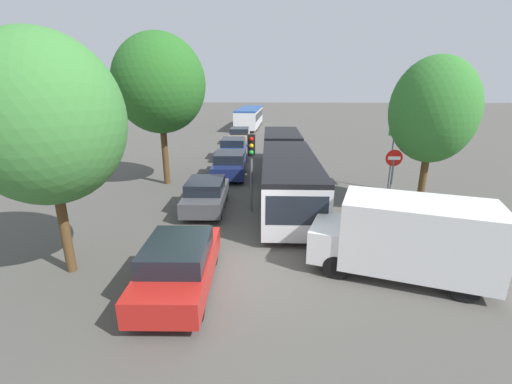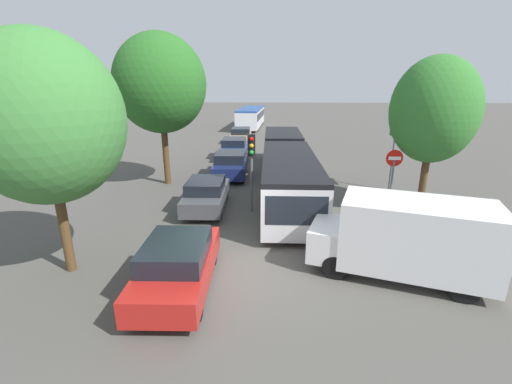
% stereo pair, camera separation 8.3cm
% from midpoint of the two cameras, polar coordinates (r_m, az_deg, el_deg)
% --- Properties ---
extents(ground_plane, '(200.00, 200.00, 0.00)m').
position_cam_midpoint_polar(ground_plane, '(10.53, -1.95, -13.34)').
color(ground_plane, '#4F4C47').
extents(articulated_bus, '(2.47, 15.71, 2.33)m').
position_cam_midpoint_polar(articulated_bus, '(18.80, 5.11, 5.00)').
color(articulated_bus, silver).
rests_on(articulated_bus, ground).
extents(city_bus_rear, '(3.11, 11.61, 2.48)m').
position_cam_midpoint_polar(city_bus_rear, '(45.35, -0.77, 12.51)').
color(city_bus_rear, silver).
rests_on(city_bus_rear, ground).
extents(queued_car_red, '(1.87, 4.20, 1.45)m').
position_cam_midpoint_polar(queued_car_red, '(9.71, -12.66, -11.68)').
color(queued_car_red, '#B21E19').
rests_on(queued_car_red, ground).
extents(queued_car_graphite, '(1.79, 4.02, 1.38)m').
position_cam_midpoint_polar(queued_car_graphite, '(15.46, -8.13, -0.36)').
color(queued_car_graphite, '#47474C').
rests_on(queued_car_graphite, ground).
extents(queued_car_navy, '(1.96, 4.42, 1.52)m').
position_cam_midpoint_polar(queued_car_navy, '(20.82, -4.12, 4.63)').
color(queued_car_navy, navy).
rests_on(queued_car_navy, ground).
extents(queued_car_blue, '(1.95, 4.39, 1.51)m').
position_cam_midpoint_polar(queued_car_blue, '(26.25, -3.54, 7.33)').
color(queued_car_blue, '#284799').
rests_on(queued_car_blue, ground).
extents(queued_car_tan, '(1.93, 4.35, 1.50)m').
position_cam_midpoint_polar(queued_car_tan, '(32.78, -2.46, 9.37)').
color(queued_car_tan, tan).
rests_on(queued_car_tan, ground).
extents(white_van, '(5.36, 3.38, 2.31)m').
position_cam_midpoint_polar(white_van, '(10.77, 24.06, -6.82)').
color(white_van, white).
rests_on(white_van, ground).
extents(traffic_light, '(0.34, 0.38, 3.40)m').
position_cam_midpoint_polar(traffic_light, '(14.58, -0.60, 6.05)').
color(traffic_light, '#56595E').
rests_on(traffic_light, ground).
extents(no_entry_sign, '(0.70, 0.08, 2.82)m').
position_cam_midpoint_polar(no_entry_sign, '(15.51, 21.98, 3.11)').
color(no_entry_sign, '#56595E').
rests_on(no_entry_sign, ground).
extents(direction_sign_post, '(0.15, 1.40, 3.60)m').
position_cam_midpoint_polar(direction_sign_post, '(19.09, 22.19, 7.67)').
color(direction_sign_post, '#56595E').
rests_on(direction_sign_post, ground).
extents(tree_left_near, '(4.13, 4.13, 6.80)m').
position_cam_midpoint_polar(tree_left_near, '(10.82, -31.57, 10.20)').
color(tree_left_near, '#51381E').
rests_on(tree_left_near, ground).
extents(tree_left_mid, '(4.80, 4.80, 7.99)m').
position_cam_midpoint_polar(tree_left_mid, '(19.49, -15.15, 16.61)').
color(tree_left_mid, '#51381E').
rests_on(tree_left_mid, ground).
extents(tree_right_near, '(3.47, 3.47, 6.54)m').
position_cam_midpoint_polar(tree_right_near, '(16.07, 27.67, 11.92)').
color(tree_right_near, '#51381E').
rests_on(tree_right_near, ground).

